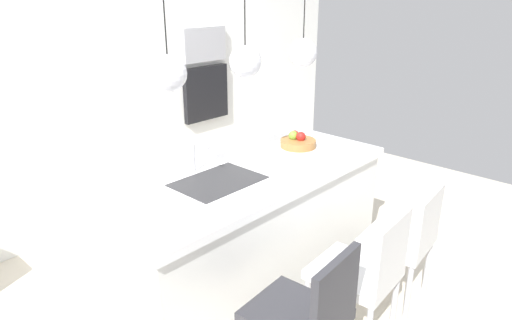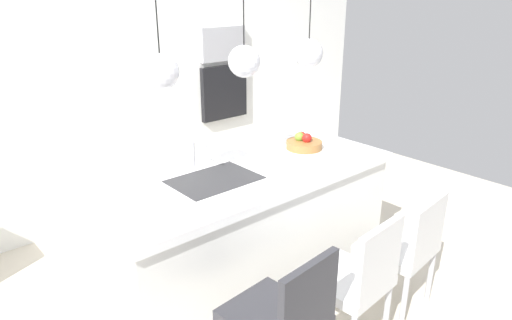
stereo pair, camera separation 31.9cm
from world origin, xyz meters
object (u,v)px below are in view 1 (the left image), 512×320
at_px(fruit_bowl, 298,142).
at_px(chair_near, 307,314).
at_px(chair_far, 406,237).
at_px(oven, 205,93).
at_px(microwave, 204,44).
at_px(chair_middle, 365,270).

distance_m(fruit_bowl, chair_near, 1.59).
bearing_deg(chair_far, oven, 80.35).
relative_size(microwave, chair_middle, 0.61).
xyz_separation_m(fruit_bowl, microwave, (0.37, 1.52, 0.61)).
bearing_deg(fruit_bowl, microwave, 76.24).
bearing_deg(oven, microwave, 0.00).
height_order(oven, chair_middle, oven).
bearing_deg(chair_near, chair_middle, -0.13).
height_order(microwave, chair_near, microwave).
bearing_deg(chair_near, chair_far, 0.29).
distance_m(oven, chair_near, 3.00).
relative_size(fruit_bowl, chair_far, 0.33).
height_order(fruit_bowl, microwave, microwave).
bearing_deg(chair_middle, chair_far, 0.72).
xyz_separation_m(microwave, oven, (0.00, 0.00, -0.50)).
relative_size(chair_middle, chair_far, 1.05).
relative_size(oven, chair_near, 0.63).
distance_m(fruit_bowl, chair_middle, 1.24).
bearing_deg(chair_far, chair_near, -179.71).
bearing_deg(microwave, oven, 0.00).
distance_m(microwave, chair_near, 3.13).
bearing_deg(microwave, chair_far, -99.65).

